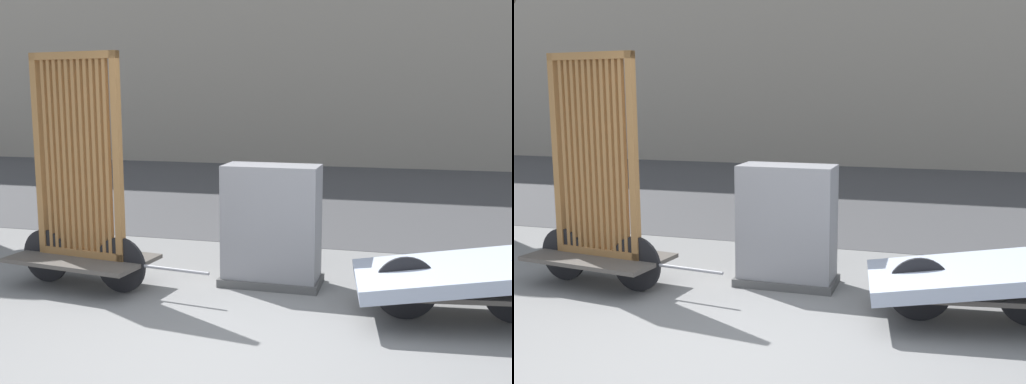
{
  "view_description": "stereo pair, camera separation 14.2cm",
  "coord_description": "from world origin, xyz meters",
  "views": [
    {
      "loc": [
        1.35,
        -3.75,
        1.88
      ],
      "look_at": [
        0.0,
        1.33,
        1.03
      ],
      "focal_mm": 42.0,
      "sensor_mm": 36.0,
      "label": 1
    },
    {
      "loc": [
        1.49,
        -3.71,
        1.88
      ],
      "look_at": [
        0.0,
        1.33,
        1.03
      ],
      "focal_mm": 42.0,
      "sensor_mm": 36.0,
      "label": 2
    }
  ],
  "objects": [
    {
      "name": "ground_plane",
      "position": [
        0.0,
        0.0,
        0.0
      ],
      "size": [
        60.0,
        60.0,
        0.0
      ],
      "primitive_type": "plane",
      "color": "slate"
    },
    {
      "name": "road_strip",
      "position": [
        0.0,
        7.73,
        0.0
      ],
      "size": [
        56.0,
        8.64,
        0.01
      ],
      "color": "#424244",
      "rests_on": "ground_plane"
    },
    {
      "name": "bike_cart_with_bedframe",
      "position": [
        -1.77,
        1.33,
        0.8
      ],
      "size": [
        2.11,
        0.91,
        2.28
      ],
      "rotation": [
        0.0,
        0.0,
        -0.12
      ],
      "color": "#4C4742",
      "rests_on": "ground_plane"
    },
    {
      "name": "bike_cart_with_mattress",
      "position": [
        1.78,
        1.33,
        0.39
      ],
      "size": [
        2.32,
        1.21,
        0.59
      ],
      "rotation": [
        0.0,
        0.0,
        0.15
      ],
      "color": "#4C4742",
      "rests_on": "ground_plane"
    },
    {
      "name": "utility_cabinet",
      "position": [
        0.01,
        1.89,
        0.56
      ],
      "size": [
        1.0,
        0.51,
        1.21
      ],
      "color": "#4C4C4C",
      "rests_on": "ground_plane"
    }
  ]
}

